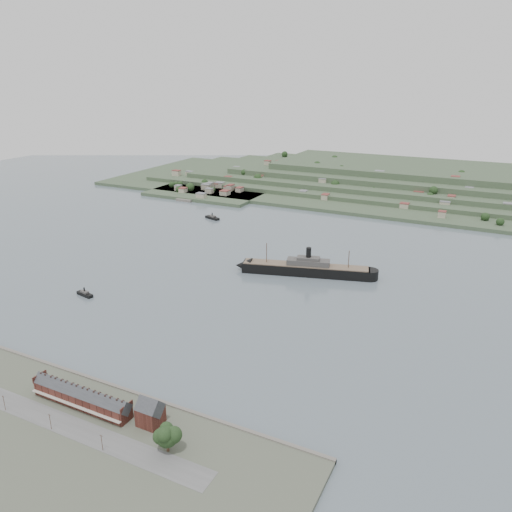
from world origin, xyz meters
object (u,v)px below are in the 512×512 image
at_px(tugboat, 85,294).
at_px(fig_tree, 167,436).
at_px(gabled_building, 150,412).
at_px(steamship, 302,268).
at_px(terrace_row, 82,397).

distance_m(tugboat, fig_tree, 183.91).
bearing_deg(tugboat, gabled_building, -35.40).
xyz_separation_m(gabled_building, fig_tree, (17.59, -11.26, 1.74)).
height_order(tugboat, fig_tree, fig_tree).
bearing_deg(steamship, fig_tree, -83.43).
xyz_separation_m(tugboat, fig_tree, (150.34, -105.61, 8.31)).
distance_m(terrace_row, gabled_building, 37.74).
relative_size(terrace_row, fig_tree, 4.28).
height_order(gabled_building, fig_tree, gabled_building).
height_order(steamship, fig_tree, steamship).
height_order(gabled_building, tugboat, gabled_building).
bearing_deg(gabled_building, tugboat, 144.60).
xyz_separation_m(steamship, tugboat, (-125.56, -109.38, -3.47)).
bearing_deg(fig_tree, terrace_row, 172.51).
distance_m(gabled_building, fig_tree, 20.96).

